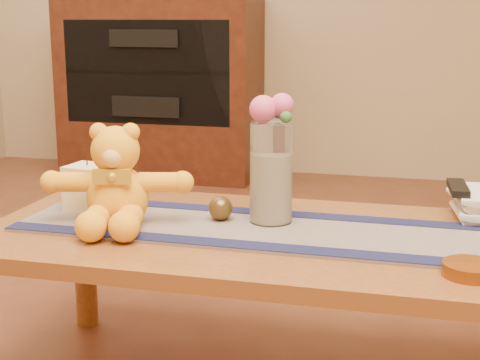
% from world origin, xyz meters
% --- Properties ---
extents(coffee_table_top, '(1.40, 0.70, 0.04)m').
position_xyz_m(coffee_table_top, '(0.00, 0.00, 0.43)').
color(coffee_table_top, brown).
rests_on(coffee_table_top, floor).
extents(table_leg_bl, '(0.07, 0.07, 0.41)m').
position_xyz_m(table_leg_bl, '(-0.64, 0.29, 0.21)').
color(table_leg_bl, brown).
rests_on(table_leg_bl, floor).
extents(persian_runner, '(1.20, 0.36, 0.01)m').
position_xyz_m(persian_runner, '(-0.02, 0.00, 0.45)').
color(persian_runner, '#1A1845').
rests_on(persian_runner, coffee_table_top).
extents(runner_border_near, '(1.20, 0.07, 0.00)m').
position_xyz_m(runner_border_near, '(-0.02, -0.14, 0.46)').
color(runner_border_near, '#14173E').
rests_on(runner_border_near, persian_runner).
extents(runner_border_far, '(1.20, 0.07, 0.00)m').
position_xyz_m(runner_border_far, '(-0.02, 0.15, 0.46)').
color(runner_border_far, '#14173E').
rests_on(runner_border_far, persian_runner).
extents(teddy_bear, '(0.42, 0.38, 0.25)m').
position_xyz_m(teddy_bear, '(-0.36, -0.04, 0.58)').
color(teddy_bear, '#FBAA1F').
rests_on(teddy_bear, persian_runner).
extents(pillar_candle, '(0.12, 0.12, 0.12)m').
position_xyz_m(pillar_candle, '(-0.50, 0.06, 0.52)').
color(pillar_candle, '#FFEABB').
rests_on(pillar_candle, persian_runner).
extents(candle_wick, '(0.00, 0.00, 0.01)m').
position_xyz_m(candle_wick, '(-0.50, 0.06, 0.59)').
color(candle_wick, black).
rests_on(candle_wick, pillar_candle).
extents(glass_vase, '(0.11, 0.11, 0.26)m').
position_xyz_m(glass_vase, '(0.02, 0.07, 0.59)').
color(glass_vase, silver).
rests_on(glass_vase, persian_runner).
extents(potpourri_fill, '(0.09, 0.09, 0.18)m').
position_xyz_m(potpourri_fill, '(0.02, 0.07, 0.55)').
color(potpourri_fill, beige).
rests_on(potpourri_fill, glass_vase).
extents(rose_left, '(0.07, 0.07, 0.07)m').
position_xyz_m(rose_left, '(-0.00, 0.06, 0.75)').
color(rose_left, '#E25089').
rests_on(rose_left, glass_vase).
extents(rose_right, '(0.06, 0.06, 0.06)m').
position_xyz_m(rose_right, '(0.04, 0.07, 0.76)').
color(rose_right, '#E25089').
rests_on(rose_right, glass_vase).
extents(blue_flower_back, '(0.04, 0.04, 0.04)m').
position_xyz_m(blue_flower_back, '(0.03, 0.10, 0.75)').
color(blue_flower_back, '#47499B').
rests_on(blue_flower_back, glass_vase).
extents(blue_flower_side, '(0.04, 0.04, 0.04)m').
position_xyz_m(blue_flower_side, '(-0.01, 0.09, 0.74)').
color(blue_flower_side, '#47499B').
rests_on(blue_flower_side, glass_vase).
extents(leaf_sprig, '(0.03, 0.03, 0.03)m').
position_xyz_m(leaf_sprig, '(0.06, 0.05, 0.74)').
color(leaf_sprig, '#33662D').
rests_on(leaf_sprig, glass_vase).
extents(bronze_ball, '(0.07, 0.07, 0.06)m').
position_xyz_m(bronze_ball, '(-0.11, 0.05, 0.49)').
color(bronze_ball, '#503A1A').
rests_on(bronze_ball, persian_runner).
extents(book_bottom, '(0.19, 0.24, 0.02)m').
position_xyz_m(book_bottom, '(0.49, 0.26, 0.46)').
color(book_bottom, beige).
rests_on(book_bottom, coffee_table_top).
extents(book_lower, '(0.17, 0.23, 0.02)m').
position_xyz_m(book_lower, '(0.49, 0.25, 0.48)').
color(book_lower, beige).
rests_on(book_lower, book_bottom).
extents(book_upper, '(0.20, 0.25, 0.02)m').
position_xyz_m(book_upper, '(0.48, 0.26, 0.50)').
color(book_upper, beige).
rests_on(book_upper, book_lower).
extents(book_top, '(0.17, 0.23, 0.02)m').
position_xyz_m(book_top, '(0.49, 0.25, 0.52)').
color(book_top, beige).
rests_on(book_top, book_upper).
extents(tv_remote, '(0.06, 0.16, 0.02)m').
position_xyz_m(tv_remote, '(0.49, 0.25, 0.54)').
color(tv_remote, black).
rests_on(tv_remote, book_top).
extents(amber_dish, '(0.14, 0.14, 0.03)m').
position_xyz_m(amber_dish, '(0.50, -0.20, 0.46)').
color(amber_dish, '#BF5914').
rests_on(amber_dish, coffee_table_top).
extents(media_cabinet, '(1.20, 0.50, 1.10)m').
position_xyz_m(media_cabinet, '(-1.20, 2.48, 0.55)').
color(media_cabinet, black).
rests_on(media_cabinet, floor).
extents(cabinet_cavity, '(1.02, 0.03, 0.61)m').
position_xyz_m(cabinet_cavity, '(-1.20, 2.25, 0.66)').
color(cabinet_cavity, black).
rests_on(cabinet_cavity, media_cabinet).
extents(cabinet_shelf, '(1.02, 0.20, 0.02)m').
position_xyz_m(cabinet_shelf, '(-1.20, 2.33, 0.66)').
color(cabinet_shelf, black).
rests_on(cabinet_shelf, media_cabinet).
extents(stereo_upper, '(0.42, 0.28, 0.10)m').
position_xyz_m(stereo_upper, '(-1.20, 2.35, 0.86)').
color(stereo_upper, black).
rests_on(stereo_upper, media_cabinet).
extents(stereo_lower, '(0.42, 0.28, 0.12)m').
position_xyz_m(stereo_lower, '(-1.20, 2.35, 0.46)').
color(stereo_lower, black).
rests_on(stereo_lower, media_cabinet).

